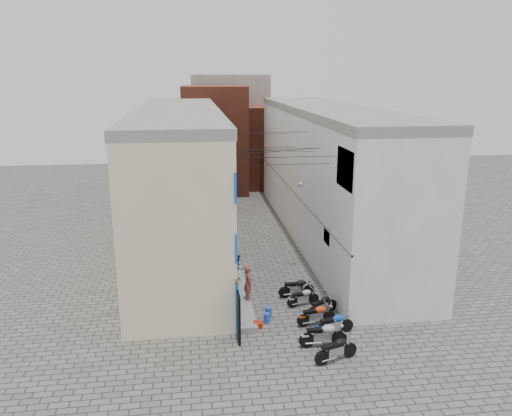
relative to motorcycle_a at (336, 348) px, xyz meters
name	(u,v)px	position (x,y,z in m)	size (l,w,h in m)	color
ground	(294,330)	(-1.17, 2.61, -0.57)	(90.00, 90.00, 0.00)	#585653
plinth	(226,238)	(-3.22, 15.61, -0.44)	(0.90, 26.00, 0.25)	gray
building_left	(181,177)	(-6.15, 15.56, 3.93)	(5.10, 27.00, 9.00)	beige
building_right	(328,173)	(3.83, 15.61, 3.94)	(5.94, 26.00, 9.00)	silver
building_far_brick_left	(214,140)	(-3.17, 30.61, 4.43)	(6.00, 6.00, 10.00)	brown
building_far_brick_right	(263,146)	(1.83, 32.61, 3.43)	(5.00, 6.00, 8.00)	brown
building_far_concrete	(230,128)	(-1.17, 36.61, 4.93)	(8.00, 5.00, 11.00)	gray
far_shopfront	(238,184)	(-1.17, 27.81, 0.63)	(2.00, 0.30, 2.40)	black
overhead_wires	(268,147)	(-1.17, 10.25, 6.56)	(5.80, 13.02, 1.32)	black
motorcycle_a	(336,348)	(0.00, 0.00, 0.00)	(0.62, 1.95, 1.13)	black
motorcycle_b	(323,333)	(-0.23, 1.15, 0.03)	(0.65, 2.06, 1.19)	#A8A8AD
motorcycle_c	(334,323)	(0.51, 2.07, -0.02)	(0.60, 1.89, 1.09)	#0C3FB9
motorcycle_d	(316,314)	(-0.04, 3.01, -0.02)	(0.59, 1.87, 1.09)	red
motorcycle_e	(322,305)	(0.46, 3.89, -0.02)	(0.59, 1.88, 1.09)	black
motorcycle_f	(303,296)	(-0.20, 5.00, -0.07)	(0.54, 1.70, 0.99)	#B4B5B9
motorcycle_g	(297,287)	(-0.30, 6.02, -0.01)	(0.60, 1.91, 1.11)	black
person_a	(248,282)	(-2.87, 5.55, 0.58)	(0.65, 0.43, 1.78)	#9B4238
person_b	(238,267)	(-3.15, 7.97, 0.43)	(0.72, 0.56, 1.49)	#2F2F46
water_jug_near	(267,318)	(-2.25, 3.51, -0.34)	(0.29, 0.29, 0.46)	blue
water_jug_far	(268,312)	(-2.10, 4.03, -0.31)	(0.33, 0.33, 0.51)	#2256AE
red_crate	(258,325)	(-2.72, 3.11, -0.44)	(0.42, 0.31, 0.26)	#AE1F0C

